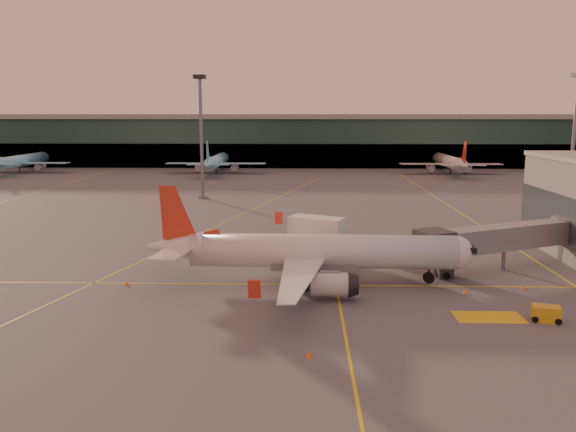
{
  "coord_description": "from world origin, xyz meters",
  "views": [
    {
      "loc": [
        1.61,
        -51.71,
        17.75
      ],
      "look_at": [
        -0.44,
        17.99,
        5.0
      ],
      "focal_mm": 35.0,
      "sensor_mm": 36.0,
      "label": 1
    }
  ],
  "objects_px": {
    "main_airplane": "(311,253)",
    "catering_truck": "(317,235)",
    "gpu_cart": "(546,314)",
    "pushback_tug": "(404,259)"
  },
  "relations": [
    {
      "from": "gpu_cart",
      "to": "pushback_tug",
      "type": "bearing_deg",
      "value": 131.42
    },
    {
      "from": "catering_truck",
      "to": "gpu_cart",
      "type": "distance_m",
      "value": 28.83
    },
    {
      "from": "main_airplane",
      "to": "gpu_cart",
      "type": "xyz_separation_m",
      "value": [
        20.23,
        -10.47,
        -2.69
      ]
    },
    {
      "from": "catering_truck",
      "to": "pushback_tug",
      "type": "relative_size",
      "value": 2.1
    },
    {
      "from": "main_airplane",
      "to": "catering_truck",
      "type": "bearing_deg",
      "value": 86.66
    },
    {
      "from": "main_airplane",
      "to": "pushback_tug",
      "type": "height_order",
      "value": "main_airplane"
    },
    {
      "from": "main_airplane",
      "to": "catering_truck",
      "type": "xyz_separation_m",
      "value": [
        0.82,
        10.73,
        -0.42
      ]
    },
    {
      "from": "main_airplane",
      "to": "catering_truck",
      "type": "relative_size",
      "value": 4.72
    },
    {
      "from": "gpu_cart",
      "to": "pushback_tug",
      "type": "relative_size",
      "value": 0.76
    },
    {
      "from": "catering_truck",
      "to": "gpu_cart",
      "type": "bearing_deg",
      "value": -23.58
    }
  ]
}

